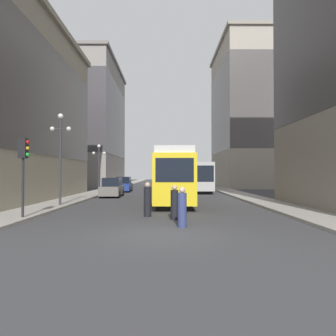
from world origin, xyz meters
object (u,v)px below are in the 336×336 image
object	(u,v)px
transit_bus	(198,176)
pedestrian_crossing_far	(148,201)
traffic_light_near_left	(23,157)
parked_car_left_mid	(124,185)
lamp_post_left_far	(99,161)
pedestrian_crossing_near	(174,204)
streetcar	(175,175)
lamp_post_left_near	(60,145)
parked_car_left_near	(112,188)
pedestrian_on_sidewalk	(182,208)

from	to	relation	value
transit_bus	pedestrian_crossing_far	bearing A→B (deg)	-101.95
transit_bus	traffic_light_near_left	bearing A→B (deg)	-114.30
parked_car_left_mid	lamp_post_left_far	distance (m)	6.20
transit_bus	parked_car_left_mid	size ratio (longest dim) A/B	2.62
pedestrian_crossing_near	pedestrian_crossing_far	size ratio (longest dim) A/B	0.94
streetcar	lamp_post_left_far	xyz separation A→B (m)	(-7.79, 7.97, 1.45)
parked_car_left_mid	pedestrian_crossing_near	bearing A→B (deg)	-77.04
transit_bus	lamp_post_left_far	distance (m)	12.32
transit_bus	lamp_post_left_near	xyz separation A→B (m)	(-10.97, -17.38, 2.17)
traffic_light_near_left	parked_car_left_mid	bearing A→B (deg)	85.84
streetcar	parked_car_left_mid	size ratio (longest dim) A/B	3.29
pedestrian_crossing_near	lamp_post_left_far	bearing A→B (deg)	-92.49
pedestrian_crossing_near	parked_car_left_mid	bearing A→B (deg)	-101.72
pedestrian_crossing_far	traffic_light_near_left	distance (m)	6.43
streetcar	pedestrian_crossing_near	xyz separation A→B (m)	(-0.31, -9.75, -1.32)
parked_car_left_near	parked_car_left_mid	xyz separation A→B (m)	(0.00, 8.12, -0.00)
pedestrian_on_sidewalk	streetcar	bearing A→B (deg)	-80.22
transit_bus	parked_car_left_mid	bearing A→B (deg)	-178.66
lamp_post_left_far	pedestrian_on_sidewalk	bearing A→B (deg)	-68.65
pedestrian_crossing_far	streetcar	bearing A→B (deg)	81.68
streetcar	pedestrian_crossing_near	size ratio (longest dim) A/B	8.48
pedestrian_on_sidewalk	parked_car_left_near	bearing A→B (deg)	-60.98
parked_car_left_mid	traffic_light_near_left	distance (m)	23.30
pedestrian_crossing_near	transit_bus	bearing A→B (deg)	-123.97
parked_car_left_mid	pedestrian_on_sidewalk	distance (m)	25.76
streetcar	traffic_light_near_left	xyz separation A→B (m)	(-7.58, -9.92, 0.96)
parked_car_left_near	parked_car_left_mid	size ratio (longest dim) A/B	1.01
pedestrian_crossing_far	lamp_post_left_far	xyz separation A→B (m)	(-6.11, 16.62, 2.72)
transit_bus	pedestrian_crossing_far	size ratio (longest dim) A/B	6.37
parked_car_left_near	pedestrian_crossing_near	xyz separation A→B (m)	(5.59, -14.84, -0.06)
parked_car_left_mid	lamp_post_left_far	bearing A→B (deg)	-110.65
streetcar	pedestrian_crossing_far	bearing A→B (deg)	-99.18
streetcar	lamp_post_left_near	distance (m)	9.01
lamp_post_left_far	transit_bus	bearing A→B (deg)	26.08
pedestrian_crossing_near	lamp_post_left_far	xyz separation A→B (m)	(-7.49, 17.72, 2.76)
parked_car_left_near	pedestrian_crossing_far	distance (m)	14.37
transit_bus	parked_car_left_near	world-z (taller)	transit_bus
pedestrian_crossing_far	lamp_post_left_near	world-z (taller)	lamp_post_left_near
lamp_post_left_far	pedestrian_crossing_far	bearing A→B (deg)	-69.80
parked_car_left_near	lamp_post_left_far	world-z (taller)	lamp_post_left_far
pedestrian_crossing_far	parked_car_left_mid	bearing A→B (deg)	103.59
parked_car_left_mid	pedestrian_crossing_far	xyz separation A→B (m)	(4.21, -21.86, -0.01)
pedestrian_on_sidewalk	lamp_post_left_near	bearing A→B (deg)	-35.33
pedestrian_crossing_near	traffic_light_near_left	distance (m)	7.62
lamp_post_left_near	streetcar	bearing A→B (deg)	27.38
traffic_light_near_left	lamp_post_left_far	xyz separation A→B (m)	(-0.22, 17.89, 0.49)
parked_car_left_mid	pedestrian_crossing_near	distance (m)	23.63
streetcar	lamp_post_left_near	size ratio (longest dim) A/B	2.33
parked_car_left_near	pedestrian_crossing_far	world-z (taller)	parked_car_left_near
streetcar	lamp_post_left_near	bearing A→B (deg)	-150.81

